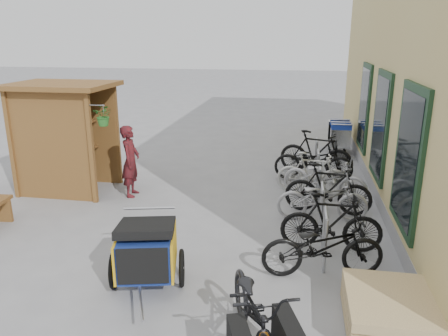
% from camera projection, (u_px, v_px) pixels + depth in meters
% --- Properties ---
extents(ground, '(80.00, 80.00, 0.00)m').
position_uv_depth(ground, '(178.00, 252.00, 7.06)').
color(ground, gray).
extents(kiosk, '(2.49, 1.65, 2.40)m').
position_uv_depth(kiosk, '(61.00, 122.00, 9.49)').
color(kiosk, brown).
rests_on(kiosk, ground).
extents(bike_rack, '(0.05, 5.35, 0.86)m').
position_uv_depth(bike_rack, '(319.00, 183.00, 8.80)').
color(bike_rack, '#A5A8AD').
rests_on(bike_rack, ground).
extents(pallet_stack, '(1.00, 1.20, 0.40)m').
position_uv_depth(pallet_stack, '(389.00, 311.00, 5.19)').
color(pallet_stack, tan).
rests_on(pallet_stack, ground).
extents(shopping_carts, '(0.58, 1.61, 1.04)m').
position_uv_depth(shopping_carts, '(339.00, 133.00, 12.85)').
color(shopping_carts, silver).
rests_on(shopping_carts, ground).
extents(child_trailer, '(1.10, 1.74, 1.00)m').
position_uv_depth(child_trailer, '(147.00, 249.00, 5.97)').
color(child_trailer, navy).
rests_on(child_trailer, ground).
extents(cargo_bike, '(1.22, 1.97, 0.98)m').
position_uv_depth(cargo_bike, '(255.00, 316.00, 4.66)').
color(cargo_bike, black).
rests_on(cargo_bike, ground).
extents(person_kiosk, '(0.41, 0.59, 1.55)m').
position_uv_depth(person_kiosk, '(131.00, 161.00, 9.37)').
color(person_kiosk, maroon).
rests_on(person_kiosk, ground).
extents(bike_0, '(1.85, 0.95, 0.92)m').
position_uv_depth(bike_0, '(323.00, 247.00, 6.24)').
color(bike_0, black).
rests_on(bike_0, ground).
extents(bike_1, '(1.62, 0.46, 0.97)m').
position_uv_depth(bike_1, '(331.00, 222.00, 6.99)').
color(bike_1, black).
rests_on(bike_1, ground).
extents(bike_2, '(1.72, 0.69, 0.88)m').
position_uv_depth(bike_2, '(322.00, 198.00, 8.15)').
color(bike_2, '#99999D').
rests_on(bike_2, ground).
extents(bike_3, '(1.72, 0.65, 1.01)m').
position_uv_depth(bike_3, '(328.00, 189.00, 8.47)').
color(bike_3, black).
rests_on(bike_3, ground).
extents(bike_4, '(1.94, 1.22, 0.96)m').
position_uv_depth(bike_4, '(325.00, 178.00, 9.19)').
color(bike_4, '#99999D').
rests_on(bike_4, ground).
extents(bike_5, '(1.60, 0.59, 0.94)m').
position_uv_depth(bike_5, '(312.00, 173.00, 9.56)').
color(bike_5, beige).
rests_on(bike_5, ground).
extents(bike_6, '(1.88, 0.71, 0.98)m').
position_uv_depth(bike_6, '(314.00, 161.00, 10.42)').
color(bike_6, black).
rests_on(bike_6, ground).
extents(bike_7, '(1.93, 1.06, 1.12)m').
position_uv_depth(bike_7, '(316.00, 153.00, 10.86)').
color(bike_7, black).
rests_on(bike_7, ground).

